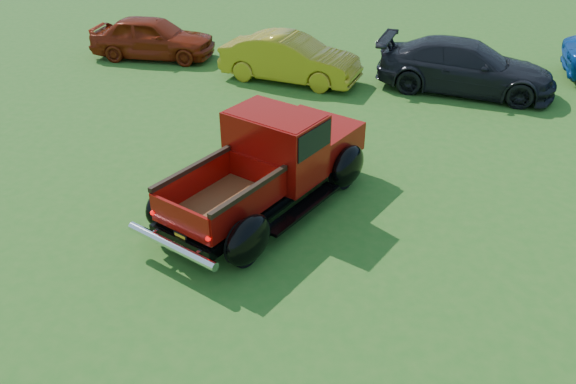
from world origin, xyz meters
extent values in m
plane|color=#295F1B|center=(0.00, 0.00, 0.00)|extent=(120.00, 120.00, 0.00)
cylinder|color=black|center=(-1.83, -0.07, 0.40)|extent=(0.53, 0.82, 0.79)
cylinder|color=black|center=(-0.29, -0.74, 0.40)|extent=(0.53, 0.82, 0.79)
cylinder|color=black|center=(-0.58, 2.83, 0.40)|extent=(0.53, 0.82, 0.79)
cylinder|color=black|center=(0.97, 2.17, 0.40)|extent=(0.53, 0.82, 0.79)
cube|color=black|center=(-0.41, 1.09, 0.44)|extent=(3.11, 4.81, 0.20)
cube|color=#8E0C07|center=(0.24, 2.59, 0.85)|extent=(2.13, 2.03, 0.61)
cube|color=silver|center=(0.54, 3.29, 0.84)|extent=(1.47, 0.68, 0.49)
cube|color=#8E0C07|center=(-0.27, 1.41, 1.19)|extent=(2.07, 1.74, 1.28)
cube|color=black|center=(-0.27, 1.41, 1.53)|extent=(2.06, 1.67, 0.49)
cube|color=#8E0C07|center=(-0.27, 1.41, 1.80)|extent=(1.95, 1.62, 0.08)
cube|color=brown|center=(-0.90, -0.04, 0.61)|extent=(2.01, 2.34, 0.05)
cube|color=#8E0C07|center=(-1.51, 0.22, 0.87)|extent=(0.83, 1.83, 0.51)
cube|color=#8E0C07|center=(-0.29, -0.31, 0.87)|extent=(0.83, 1.83, 0.51)
cube|color=#8E0C07|center=(-0.51, 0.87, 0.87)|extent=(1.24, 0.57, 0.51)
cube|color=#8E0C07|center=(-1.29, -0.95, 0.87)|extent=(1.25, 0.58, 0.51)
cube|color=black|center=(-1.51, 0.22, 1.18)|extent=(0.87, 1.85, 0.09)
cube|color=black|center=(-0.29, -0.31, 1.18)|extent=(0.87, 1.85, 0.09)
ellipsoid|color=black|center=(-1.92, -0.03, 0.51)|extent=(0.83, 1.14, 0.87)
ellipsoid|color=black|center=(-0.20, -0.78, 0.51)|extent=(0.83, 1.14, 0.87)
ellipsoid|color=black|center=(-0.67, 2.87, 0.51)|extent=(0.83, 1.14, 0.87)
ellipsoid|color=black|center=(1.06, 2.13, 0.51)|extent=(0.83, 1.14, 0.87)
cube|color=black|center=(-1.29, 1.42, 0.33)|extent=(1.11, 2.03, 0.06)
cube|color=black|center=(0.43, 0.67, 0.33)|extent=(1.11, 2.03, 0.06)
cylinder|color=silver|center=(-1.39, -1.18, 0.49)|extent=(1.83, 0.91, 0.16)
cube|color=black|center=(-1.31, -0.98, 0.54)|extent=(0.28, 0.13, 0.15)
cube|color=gold|center=(-1.31, -0.99, 0.54)|extent=(0.22, 0.10, 0.10)
sphere|color=#CC0505|center=(-1.88, -0.73, 0.77)|extent=(0.09, 0.09, 0.09)
sphere|color=#CC0505|center=(-0.72, -1.23, 0.77)|extent=(0.09, 0.09, 0.09)
imported|color=maroon|center=(-6.50, 9.46, 0.70)|extent=(4.19, 1.84, 1.40)
imported|color=#A78C16|center=(-1.50, 8.24, 0.69)|extent=(4.39, 2.16, 1.38)
imported|color=black|center=(3.62, 8.49, 0.73)|extent=(5.25, 2.73, 1.45)
camera|label=1|loc=(2.07, -7.94, 5.91)|focal=35.00mm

